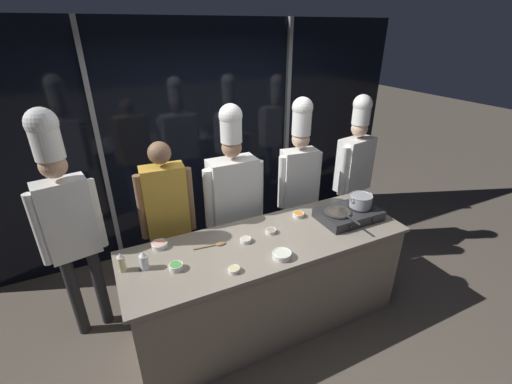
# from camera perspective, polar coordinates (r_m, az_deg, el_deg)

# --- Properties ---
(ground_plane) EXTENTS (24.00, 24.00, 0.00)m
(ground_plane) POSITION_cam_1_polar(r_m,az_deg,el_deg) (3.59, 1.87, -20.43)
(ground_plane) COLOR brown
(window_wall_back) EXTENTS (5.43, 0.09, 2.70)m
(window_wall_back) POSITION_cam_1_polar(r_m,az_deg,el_deg) (4.26, -8.82, 8.59)
(window_wall_back) COLOR black
(window_wall_back) RESTS_ON ground_plane
(demo_counter) EXTENTS (2.49, 0.82, 0.93)m
(demo_counter) POSITION_cam_1_polar(r_m,az_deg,el_deg) (3.27, 1.99, -14.75)
(demo_counter) COLOR gray
(demo_counter) RESTS_ON ground_plane
(portable_stove) EXTENTS (0.58, 0.39, 0.10)m
(portable_stove) POSITION_cam_1_polar(r_m,az_deg,el_deg) (3.38, 15.14, -3.56)
(portable_stove) COLOR #28282B
(portable_stove) RESTS_ON demo_counter
(frying_pan) EXTENTS (0.25, 0.43, 0.04)m
(frying_pan) POSITION_cam_1_polar(r_m,az_deg,el_deg) (3.27, 13.57, -3.07)
(frying_pan) COLOR #38332D
(frying_pan) RESTS_ON portable_stove
(stock_pot) EXTENTS (0.24, 0.22, 0.12)m
(stock_pot) POSITION_cam_1_polar(r_m,az_deg,el_deg) (3.41, 17.07, -1.35)
(stock_pot) COLOR #93969B
(stock_pot) RESTS_ON portable_stove
(squeeze_bottle_oil) EXTENTS (0.06, 0.06, 0.16)m
(squeeze_bottle_oil) POSITION_cam_1_polar(r_m,az_deg,el_deg) (2.79, -21.51, -10.85)
(squeeze_bottle_oil) COLOR beige
(squeeze_bottle_oil) RESTS_ON demo_counter
(squeeze_bottle_clear) EXTENTS (0.07, 0.07, 0.15)m
(squeeze_bottle_clear) POSITION_cam_1_polar(r_m,az_deg,el_deg) (2.76, -18.18, -10.84)
(squeeze_bottle_clear) COLOR white
(squeeze_bottle_clear) RESTS_ON demo_counter
(prep_bowl_bean_sprouts) EXTENTS (0.16, 0.16, 0.05)m
(prep_bowl_bean_sprouts) POSITION_cam_1_polar(r_m,az_deg,el_deg) (2.77, 4.34, -10.35)
(prep_bowl_bean_sprouts) COLOR white
(prep_bowl_bean_sprouts) RESTS_ON demo_counter
(prep_bowl_scallions) EXTENTS (0.11, 0.11, 0.05)m
(prep_bowl_scallions) POSITION_cam_1_polar(r_m,az_deg,el_deg) (2.71, -13.19, -11.98)
(prep_bowl_scallions) COLOR white
(prep_bowl_scallions) RESTS_ON demo_counter
(prep_bowl_shrimp) EXTENTS (0.14, 0.14, 0.04)m
(prep_bowl_shrimp) POSITION_cam_1_polar(r_m,az_deg,el_deg) (2.99, -15.79, -8.41)
(prep_bowl_shrimp) COLOR white
(prep_bowl_shrimp) RESTS_ON demo_counter
(prep_bowl_ginger) EXTENTS (0.09, 0.09, 0.03)m
(prep_bowl_ginger) POSITION_cam_1_polar(r_m,az_deg,el_deg) (2.63, -3.69, -12.75)
(prep_bowl_ginger) COLOR white
(prep_bowl_ginger) RESTS_ON demo_counter
(prep_bowl_carrots) EXTENTS (0.11, 0.11, 0.04)m
(prep_bowl_carrots) POSITION_cam_1_polar(r_m,az_deg,el_deg) (3.34, 7.09, -3.73)
(prep_bowl_carrots) COLOR white
(prep_bowl_carrots) RESTS_ON demo_counter
(prep_bowl_mushrooms) EXTENTS (0.10, 0.10, 0.03)m
(prep_bowl_mushrooms) POSITION_cam_1_polar(r_m,az_deg,el_deg) (3.07, 2.48, -6.48)
(prep_bowl_mushrooms) COLOR white
(prep_bowl_mushrooms) RESTS_ON demo_counter
(prep_bowl_chicken) EXTENTS (0.10, 0.10, 0.04)m
(prep_bowl_chicken) POSITION_cam_1_polar(r_m,az_deg,el_deg) (2.95, -1.75, -7.96)
(prep_bowl_chicken) COLOR white
(prep_bowl_chicken) RESTS_ON demo_counter
(serving_spoon_slotted) EXTENTS (0.28, 0.06, 0.02)m
(serving_spoon_slotted) POSITION_cam_1_polar(r_m,az_deg,el_deg) (2.93, -6.62, -8.68)
(serving_spoon_slotted) COLOR olive
(serving_spoon_slotted) RESTS_ON demo_counter
(chef_head) EXTENTS (0.50, 0.27, 2.09)m
(chef_head) POSITION_cam_1_polar(r_m,az_deg,el_deg) (3.15, -29.14, -2.79)
(chef_head) COLOR #232326
(chef_head) RESTS_ON ground_plane
(person_guest) EXTENTS (0.50, 0.22, 1.73)m
(person_guest) POSITION_cam_1_polar(r_m,az_deg,el_deg) (3.26, -14.62, -3.14)
(person_guest) COLOR #2D3856
(person_guest) RESTS_ON ground_plane
(chef_sous) EXTENTS (0.63, 0.25, 1.98)m
(chef_sous) POSITION_cam_1_polar(r_m,az_deg,el_deg) (3.41, -3.83, 0.17)
(chef_sous) COLOR #4C4C51
(chef_sous) RESTS_ON ground_plane
(chef_line) EXTENTS (0.50, 0.24, 1.97)m
(chef_line) POSITION_cam_1_polar(r_m,az_deg,el_deg) (3.75, 7.15, 3.22)
(chef_line) COLOR #4C4C51
(chef_line) RESTS_ON ground_plane
(chef_pastry) EXTENTS (0.57, 0.30, 1.93)m
(chef_pastry) POSITION_cam_1_polar(r_m,az_deg,el_deg) (4.26, 16.15, 4.47)
(chef_pastry) COLOR #4C4C51
(chef_pastry) RESTS_ON ground_plane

